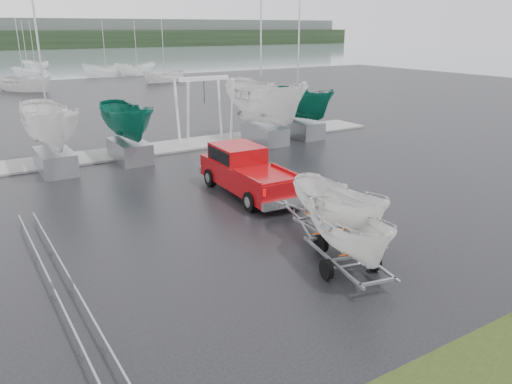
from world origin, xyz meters
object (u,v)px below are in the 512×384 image
(trailer_hitched, at_px, (341,169))
(trailer_parked, at_px, (352,194))
(pickup_truck, at_px, (245,170))
(boat_hoist, at_px, (204,100))

(trailer_hitched, bearing_deg, trailer_parked, -118.87)
(pickup_truck, bearing_deg, trailer_hitched, -90.00)
(trailer_hitched, xyz_separation_m, trailer_parked, (-1.00, -1.64, -0.19))
(trailer_hitched, xyz_separation_m, boat_hoist, (3.27, 16.39, 0.02))
(trailer_parked, height_order, boat_hoist, trailer_parked)
(boat_hoist, bearing_deg, pickup_truck, -106.71)
(trailer_hitched, height_order, boat_hoist, trailer_hitched)
(trailer_parked, bearing_deg, boat_hoist, 88.33)
(pickup_truck, height_order, boat_hoist, boat_hoist)
(trailer_parked, bearing_deg, trailer_hitched, 70.16)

